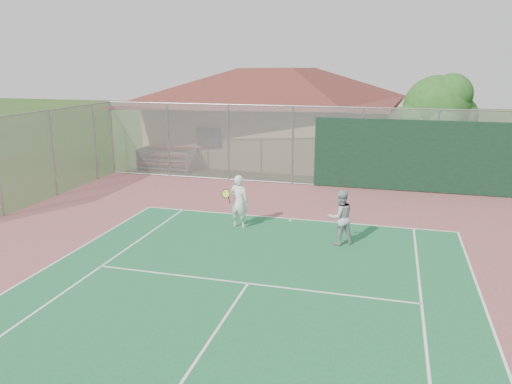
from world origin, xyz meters
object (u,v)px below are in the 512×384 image
at_px(bleachers, 168,158).
at_px(tree, 438,111).
at_px(clubhouse, 278,104).
at_px(player_grey_back, 340,218).
at_px(player_white_front, 239,202).

relative_size(bleachers, tree, 0.60).
relative_size(clubhouse, player_grey_back, 8.63).
distance_m(clubhouse, bleachers, 7.04).
xyz_separation_m(tree, player_grey_back, (-3.27, -9.55, -2.38)).
height_order(clubhouse, player_grey_back, clubhouse).
height_order(tree, player_grey_back, tree).
xyz_separation_m(bleachers, player_white_front, (6.31, -8.08, 0.32)).
height_order(bleachers, tree, tree).
bearing_deg(player_grey_back, clubhouse, -101.29).
bearing_deg(tree, bleachers, -176.73).
bearing_deg(clubhouse, player_white_front, -78.70).
height_order(bleachers, player_white_front, player_white_front).
relative_size(clubhouse, player_white_front, 8.16).
bearing_deg(tree, player_white_front, -127.09).
relative_size(tree, player_white_front, 2.76).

